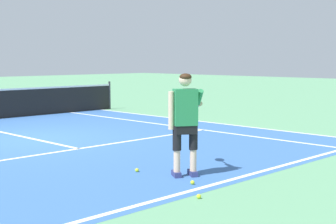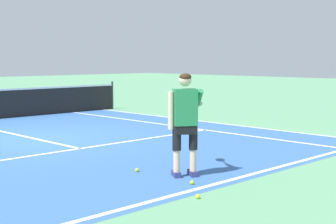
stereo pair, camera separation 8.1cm
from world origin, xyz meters
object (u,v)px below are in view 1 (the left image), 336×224
tennis_ball_mid_court (193,182)px  tennis_ball_by_baseline (137,170)px  tennis_ball_near_feet (199,196)px  tennis_player (185,117)px

tennis_ball_mid_court → tennis_ball_by_baseline: bearing=91.4°
tennis_ball_by_baseline → tennis_ball_mid_court: 1.27m
tennis_ball_mid_court → tennis_ball_near_feet: bearing=-131.4°
tennis_player → tennis_ball_by_baseline: bearing=114.1°
tennis_player → tennis_ball_mid_court: tennis_player is taller
tennis_player → tennis_ball_near_feet: bearing=-128.8°
tennis_ball_mid_court → tennis_player: bearing=54.9°
tennis_player → tennis_ball_near_feet: (-0.85, -1.06, -0.96)m
tennis_ball_near_feet → tennis_ball_by_baseline: size_ratio=1.00×
tennis_player → tennis_ball_mid_court: size_ratio=25.95×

